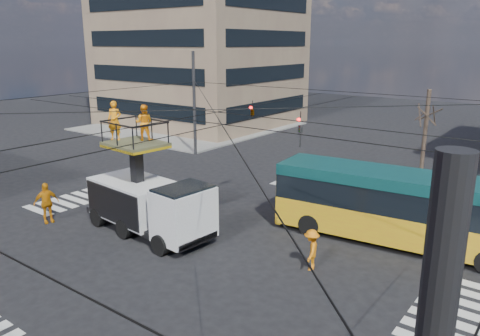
% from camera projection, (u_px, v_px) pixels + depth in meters
% --- Properties ---
extents(ground, '(120.00, 120.00, 0.00)m').
position_uv_depth(ground, '(215.00, 241.00, 20.99)').
color(ground, black).
rests_on(ground, ground).
extents(sidewalk_nw, '(18.00, 18.00, 0.12)m').
position_uv_depth(sidewalk_nw, '(189.00, 126.00, 49.37)').
color(sidewalk_nw, slate).
rests_on(sidewalk_nw, ground).
extents(crosswalks, '(22.40, 22.40, 0.02)m').
position_uv_depth(crosswalks, '(215.00, 240.00, 20.99)').
color(crosswalks, silver).
rests_on(crosswalks, ground).
extents(overhead_network, '(24.24, 24.24, 8.00)m').
position_uv_depth(overhead_network, '(218.00, 146.00, 20.23)').
color(overhead_network, '#2D2D30').
rests_on(overhead_network, ground).
extents(tree_a, '(2.00, 2.00, 6.00)m').
position_uv_depth(tree_a, '(427.00, 113.00, 27.32)').
color(tree_a, '#382B21').
rests_on(tree_a, ground).
extents(utility_truck, '(7.18, 3.16, 6.03)m').
position_uv_depth(utility_truck, '(149.00, 192.00, 21.33)').
color(utility_truck, black).
rests_on(utility_truck, ground).
extents(city_bus, '(11.56, 3.71, 3.20)m').
position_uv_depth(city_bus, '(406.00, 207.00, 20.18)').
color(city_bus, gold).
rests_on(city_bus, ground).
extents(traffic_cone, '(0.36, 0.36, 0.72)m').
position_uv_depth(traffic_cone, '(95.00, 205.00, 24.59)').
color(traffic_cone, red).
rests_on(traffic_cone, ground).
extents(worker_ground, '(0.81, 1.28, 2.03)m').
position_uv_depth(worker_ground, '(46.00, 203.00, 22.88)').
color(worker_ground, orange).
rests_on(worker_ground, ground).
extents(flagger, '(0.95, 1.21, 1.65)m').
position_uv_depth(flagger, '(311.00, 250.00, 18.13)').
color(flagger, orange).
rests_on(flagger, ground).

